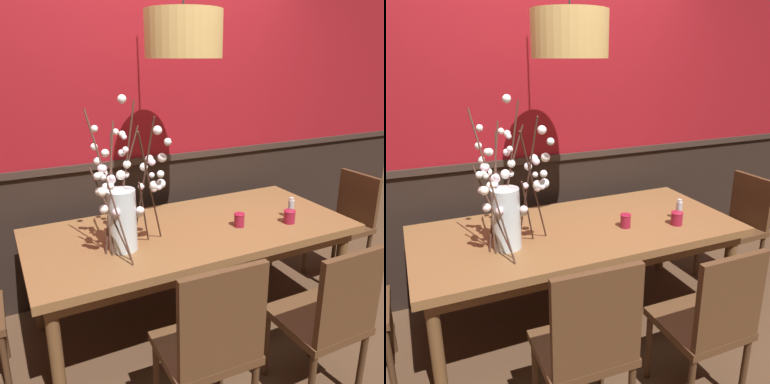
# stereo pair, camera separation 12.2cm
# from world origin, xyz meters

# --- Properties ---
(ground_plane) EXTENTS (24.00, 24.00, 0.00)m
(ground_plane) POSITION_xyz_m (0.00, 0.00, 0.00)
(ground_plane) COLOR #4C3321
(back_wall) EXTENTS (5.36, 0.14, 2.96)m
(back_wall) POSITION_xyz_m (0.00, 0.71, 1.47)
(back_wall) COLOR black
(back_wall) RESTS_ON ground
(dining_table) EXTENTS (2.16, 0.99, 0.73)m
(dining_table) POSITION_xyz_m (0.00, 0.00, 0.65)
(dining_table) COLOR brown
(dining_table) RESTS_ON ground
(chair_far_side_right) EXTENTS (0.45, 0.42, 0.93)m
(chair_far_side_right) POSITION_xyz_m (0.32, 0.92, 0.52)
(chair_far_side_right) COLOR #4C301C
(chair_far_side_right) RESTS_ON ground
(chair_near_side_left) EXTENTS (0.46, 0.42, 0.99)m
(chair_near_side_left) POSITION_xyz_m (-0.34, -0.89, 0.55)
(chair_near_side_left) COLOR #4C301C
(chair_near_side_left) RESTS_ON ground
(chair_near_side_right) EXTENTS (0.42, 0.44, 0.94)m
(chair_near_side_right) POSITION_xyz_m (0.33, -0.94, 0.52)
(chair_near_side_right) COLOR #4C301C
(chair_near_side_right) RESTS_ON ground
(chair_head_east_end) EXTENTS (0.43, 0.43, 0.90)m
(chair_head_east_end) POSITION_xyz_m (1.46, 0.01, 0.51)
(chair_head_east_end) COLOR #4C301C
(chair_head_east_end) RESTS_ON ground
(chair_far_side_left) EXTENTS (0.44, 0.42, 0.91)m
(chair_far_side_left) POSITION_xyz_m (-0.30, 0.93, 0.52)
(chair_far_side_left) COLOR #4C301C
(chair_far_side_left) RESTS_ON ground
(vase_with_blossoms) EXTENTS (0.45, 0.41, 0.89)m
(vase_with_blossoms) POSITION_xyz_m (-0.50, -0.11, 0.98)
(vase_with_blossoms) COLOR silver
(vase_with_blossoms) RESTS_ON dining_table
(candle_holder_nearer_center) EXTENTS (0.08, 0.08, 0.09)m
(candle_holder_nearer_center) POSITION_xyz_m (0.63, -0.23, 0.78)
(candle_holder_nearer_center) COLOR maroon
(candle_holder_nearer_center) RESTS_ON dining_table
(candle_holder_nearer_edge) EXTENTS (0.07, 0.07, 0.09)m
(candle_holder_nearer_edge) POSITION_xyz_m (0.29, -0.13, 0.78)
(candle_holder_nearer_edge) COLOR maroon
(candle_holder_nearer_edge) RESTS_ON dining_table
(condiment_bottle) EXTENTS (0.04, 0.04, 0.15)m
(condiment_bottle) POSITION_xyz_m (0.70, -0.16, 0.81)
(condiment_bottle) COLOR #ADADB2
(condiment_bottle) RESTS_ON dining_table
(pendant_lamp) EXTENTS (0.46, 0.46, 1.15)m
(pendant_lamp) POSITION_xyz_m (-0.04, 0.04, 1.95)
(pendant_lamp) COLOR tan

